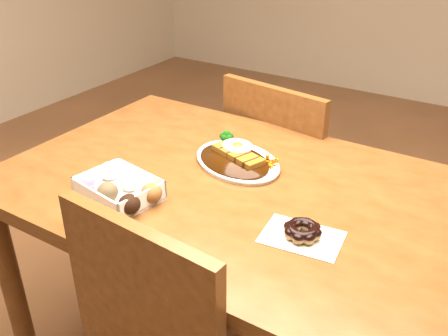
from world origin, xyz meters
The scene contains 5 objects.
table centered at (0.00, 0.00, 0.65)m, with size 1.20×0.80×0.75m.
chair_far centered at (-0.07, 0.54, 0.48)m, with size 0.48×0.48×0.87m.
katsu_curry_plate centered at (-0.04, 0.10, 0.76)m, with size 0.33×0.29×0.05m.
donut_box centered at (-0.19, -0.21, 0.78)m, with size 0.23×0.17×0.05m.
pon_de_ring centered at (0.26, -0.12, 0.77)m, with size 0.18×0.14×0.03m.
Camera 1 is at (0.58, -0.96, 1.39)m, focal length 40.00 mm.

